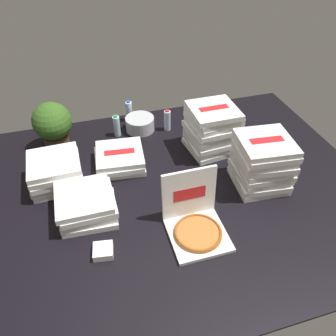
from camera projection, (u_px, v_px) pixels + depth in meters
ground_plane at (170, 191)px, 2.62m from camera, size 3.20×2.40×0.02m
open_pizza_box at (195, 222)px, 2.26m from camera, size 0.39×0.43×0.41m
pizza_stack_center_far at (120, 159)px, 2.80m from camera, size 0.43×0.43×0.14m
pizza_stack_right_far at (262, 162)px, 2.54m from camera, size 0.44×0.44×0.42m
pizza_stack_left_near at (55, 172)px, 2.61m from camera, size 0.41×0.42×0.23m
pizza_stack_center_near at (212, 129)px, 2.90m from camera, size 0.45×0.44×0.42m
pizza_stack_right_near at (87, 204)px, 2.37m from camera, size 0.42×0.41×0.19m
ice_bucket at (140, 124)px, 3.22m from camera, size 0.28×0.28×0.13m
water_bottle_0 at (117, 126)px, 3.12m from camera, size 0.06×0.06×0.22m
water_bottle_1 at (167, 120)px, 3.20m from camera, size 0.06×0.06×0.22m
water_bottle_2 at (129, 111)px, 3.33m from camera, size 0.06×0.06×0.22m
potted_plant at (53, 124)px, 2.89m from camera, size 0.34×0.34×0.44m
napkin_pile at (103, 251)px, 2.15m from camera, size 0.14×0.14×0.05m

